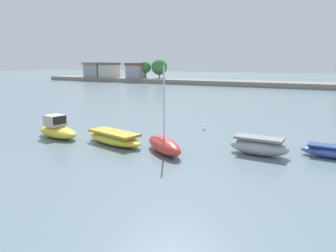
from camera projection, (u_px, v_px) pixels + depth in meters
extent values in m
ellipsoid|color=yellow|center=(58.00, 132.00, 24.71)|extent=(4.68, 2.46, 0.94)
cube|color=#BCB2A3|center=(55.00, 120.00, 24.72)|extent=(1.61, 1.52, 0.91)
cube|color=black|center=(60.00, 120.00, 24.27)|extent=(0.27, 1.17, 0.64)
ellipsoid|color=yellow|center=(114.00, 139.00, 22.73)|extent=(5.76, 3.02, 0.80)
cube|color=#A8952A|center=(114.00, 133.00, 22.63)|extent=(4.62, 2.49, 0.18)
ellipsoid|color=#C63833|center=(164.00, 145.00, 20.47)|extent=(4.23, 3.55, 1.08)
cylinder|color=silver|center=(164.00, 102.00, 19.86)|extent=(0.10, 0.10, 4.82)
cylinder|color=#B7B7BC|center=(157.00, 122.00, 21.21)|extent=(1.94, 1.42, 0.08)
ellipsoid|color=#9E9EA3|center=(258.00, 147.00, 20.06)|extent=(3.91, 1.60, 1.06)
cube|color=slate|center=(259.00, 138.00, 19.93)|extent=(3.13, 1.34, 0.16)
sphere|color=white|center=(204.00, 129.00, 27.51)|extent=(0.25, 0.25, 0.25)
cube|color=gray|center=(225.00, 83.00, 83.82)|extent=(128.72, 9.32, 1.31)
cube|color=#99939E|center=(95.00, 71.00, 104.41)|extent=(5.95, 5.14, 4.24)
cube|color=#995B42|center=(94.00, 64.00, 103.91)|extent=(6.54, 5.65, 0.70)
cube|color=beige|center=(109.00, 71.00, 101.85)|extent=(5.68, 4.68, 4.17)
cube|color=#565156|center=(109.00, 64.00, 101.35)|extent=(6.25, 5.15, 0.70)
cube|color=#99939E|center=(136.00, 72.00, 96.25)|extent=(5.15, 4.43, 4.08)
cube|color=brown|center=(136.00, 64.00, 95.76)|extent=(5.66, 4.87, 0.70)
cylinder|color=brown|center=(145.00, 75.00, 96.64)|extent=(0.36, 0.36, 1.95)
sphere|color=#387A3D|center=(145.00, 67.00, 96.14)|extent=(3.74, 3.74, 3.74)
cylinder|color=brown|center=(159.00, 76.00, 94.83)|extent=(0.36, 0.36, 1.56)
sphere|color=#387A3D|center=(159.00, 67.00, 94.27)|extent=(4.93, 4.93, 4.93)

